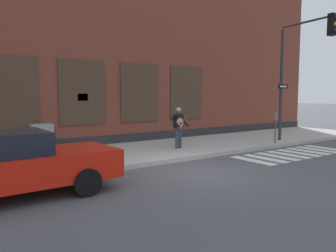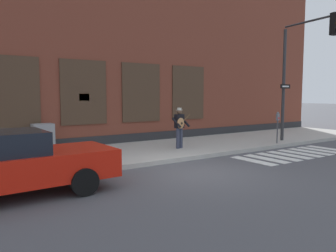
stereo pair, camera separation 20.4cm
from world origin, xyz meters
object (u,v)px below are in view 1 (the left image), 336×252
Objects in this scene: busker at (179,125)px; traffic_light at (300,60)px; red_car at (13,165)px; utility_box at (42,138)px; parking_meter at (276,123)px.

traffic_light reaches higher than busker.
traffic_light is (5.42, -1.86, 2.81)m from busker.
busker is at bearing 161.01° from traffic_light.
busker reaches higher than red_car.
busker is (6.72, 2.70, 0.34)m from red_car.
utility_box is at bearing 157.92° from traffic_light.
busker is 4.68m from parking_meter.
utility_box is at bearing 69.71° from red_car.
utility_box is at bearing 154.63° from busker.
busker reaches higher than utility_box.
busker is 6.38m from traffic_light.
traffic_light reaches higher than red_car.
parking_meter is 1.32× the size of utility_box.
traffic_light is 11.56m from utility_box.
parking_meter is at bearing 151.91° from traffic_light.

